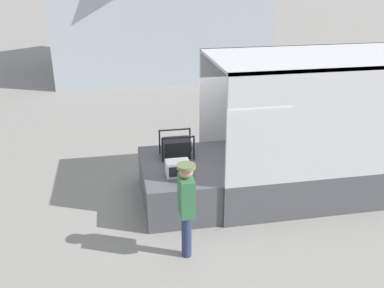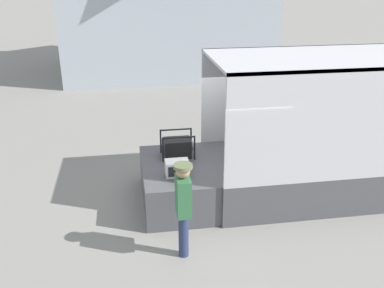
% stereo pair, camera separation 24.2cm
% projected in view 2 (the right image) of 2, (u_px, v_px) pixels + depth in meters
% --- Properties ---
extents(ground_plane, '(160.00, 160.00, 0.00)m').
position_uv_depth(ground_plane, '(210.00, 198.00, 9.69)').
color(ground_plane, gray).
extents(tailgate_deck, '(1.50, 2.34, 0.89)m').
position_uv_depth(tailgate_deck, '(177.00, 183.00, 9.41)').
color(tailgate_deck, '#4C4C51').
rests_on(tailgate_deck, ground).
extents(microwave, '(0.48, 0.34, 0.31)m').
position_uv_depth(microwave, '(177.00, 168.00, 8.73)').
color(microwave, white).
rests_on(microwave, tailgate_deck).
extents(portable_generator, '(0.74, 0.53, 0.57)m').
position_uv_depth(portable_generator, '(178.00, 147.00, 9.59)').
color(portable_generator, black).
rests_on(portable_generator, tailgate_deck).
extents(worker_person, '(0.33, 0.44, 1.82)m').
position_uv_depth(worker_person, '(183.00, 201.00, 7.35)').
color(worker_person, navy).
rests_on(worker_person, ground).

